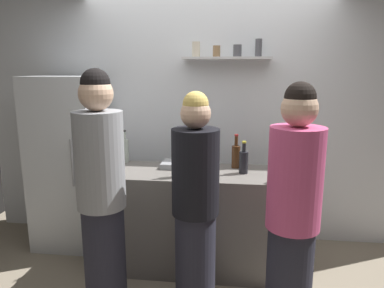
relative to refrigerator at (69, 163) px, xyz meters
name	(u,v)px	position (x,y,z in m)	size (l,w,h in m)	color
back_wall_assembly	(207,117)	(1.37, 0.40, 0.43)	(4.80, 0.32, 2.60)	white
refrigerator	(69,163)	(0.00, 0.00, 0.00)	(0.67, 0.61, 1.74)	silver
counter	(192,219)	(1.30, -0.30, -0.41)	(1.70, 0.61, 0.91)	#66605B
baking_pan	(180,164)	(1.17, -0.18, 0.07)	(0.34, 0.24, 0.05)	gray
utensil_holder	(109,164)	(0.57, -0.39, 0.11)	(0.11, 0.11, 0.22)	#B2B2B7
wine_bottle_amber_glass	(236,155)	(1.68, -0.13, 0.16)	(0.08, 0.08, 0.31)	#472814
wine_bottle_dark_glass	(244,161)	(1.75, -0.31, 0.15)	(0.08, 0.08, 0.29)	black
wine_bottle_green_glass	(181,162)	(1.23, -0.47, 0.17)	(0.07, 0.07, 0.32)	#19471E
wine_bottle_pale_glass	(125,150)	(0.61, -0.06, 0.17)	(0.07, 0.07, 0.32)	#B2BFB2
water_bottle_plastic	(286,170)	(2.09, -0.51, 0.14)	(0.09, 0.09, 0.23)	silver
person_blonde	(195,208)	(1.40, -0.92, -0.05)	(0.34, 0.34, 1.66)	#262633
person_pink_top	(292,220)	(2.05, -1.15, 0.00)	(0.34, 0.34, 1.74)	#262633
person_grey_hoodie	(102,199)	(0.75, -1.05, 0.04)	(0.34, 0.34, 1.81)	#262633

